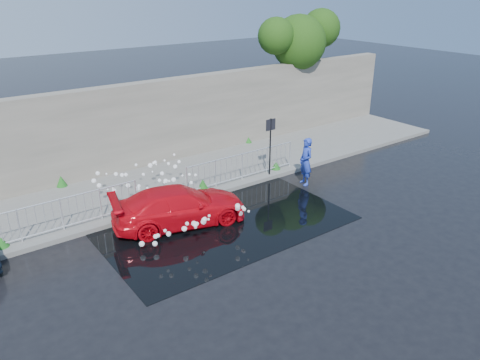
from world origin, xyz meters
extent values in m
plane|color=black|center=(0.00, 0.00, 0.00)|extent=(90.00, 90.00, 0.00)
cube|color=slate|center=(0.00, 5.00, 0.07)|extent=(30.00, 4.00, 0.15)
cube|color=slate|center=(0.00, 3.00, 0.08)|extent=(30.00, 0.25, 0.16)
cube|color=#635E53|center=(0.00, 7.20, 1.90)|extent=(30.00, 0.60, 3.50)
cube|color=black|center=(0.50, 1.00, 0.01)|extent=(8.00, 5.00, 0.01)
cylinder|color=black|center=(4.20, 3.10, 1.25)|extent=(0.06, 0.06, 2.50)
cube|color=black|center=(4.20, 3.10, 2.25)|extent=(0.45, 0.04, 0.45)
cylinder|color=#332114|center=(10.00, 8.20, 2.50)|extent=(0.36, 0.36, 5.00)
sphere|color=#17370D|center=(9.50, 7.40, 4.60)|extent=(2.74, 2.74, 2.74)
sphere|color=#17370D|center=(11.00, 7.40, 5.20)|extent=(1.98, 1.98, 1.98)
sphere|color=#17370D|center=(8.00, 7.40, 5.00)|extent=(1.78, 1.78, 1.78)
cylinder|color=silver|center=(-1.50, 3.35, 0.70)|extent=(0.05, 0.05, 1.10)
cylinder|color=silver|center=(-4.00, 3.35, 1.22)|extent=(5.00, 0.04, 0.04)
cylinder|color=silver|center=(-4.00, 3.35, 0.27)|extent=(5.00, 0.04, 0.04)
cylinder|color=silver|center=(0.50, 3.35, 0.70)|extent=(0.05, 0.05, 1.10)
cylinder|color=silver|center=(5.50, 3.35, 0.70)|extent=(0.05, 0.05, 1.10)
cylinder|color=silver|center=(3.00, 3.35, 1.22)|extent=(5.00, 0.04, 0.04)
cylinder|color=silver|center=(3.00, 3.35, 0.27)|extent=(5.00, 0.04, 0.04)
cone|color=#16531A|center=(-5.80, 3.40, 0.31)|extent=(0.40, 0.40, 0.31)
cone|color=#16531A|center=(-2.00, 3.40, 0.32)|extent=(0.36, 0.36, 0.34)
cone|color=#16531A|center=(1.20, 3.40, 0.37)|extent=(0.44, 0.44, 0.43)
cone|color=#16531A|center=(4.80, 3.40, 0.32)|extent=(0.38, 0.38, 0.34)
cone|color=#16531A|center=(-3.00, 6.90, 0.36)|extent=(0.42, 0.42, 0.42)
cone|color=#16531A|center=(6.00, 6.90, 0.29)|extent=(0.34, 0.34, 0.27)
sphere|color=white|center=(-0.16, 3.74, 0.74)|extent=(0.17, 0.17, 0.17)
sphere|color=white|center=(-0.32, 4.46, 0.91)|extent=(0.06, 0.06, 0.06)
sphere|color=white|center=(-1.85, 5.05, 0.99)|extent=(0.07, 0.07, 0.07)
sphere|color=white|center=(-0.13, 3.20, 0.39)|extent=(0.17, 0.17, 0.17)
sphere|color=white|center=(-2.10, 5.26, 1.00)|extent=(0.16, 0.16, 0.16)
sphere|color=white|center=(-2.16, 4.22, 0.75)|extent=(0.06, 0.06, 0.06)
sphere|color=white|center=(-1.49, 4.02, 0.80)|extent=(0.16, 0.16, 0.16)
sphere|color=white|center=(-0.74, 4.94, 1.12)|extent=(0.11, 0.11, 0.11)
sphere|color=white|center=(-2.40, 4.34, 0.92)|extent=(0.16, 0.16, 0.16)
sphere|color=white|center=(-0.06, 4.19, 0.86)|extent=(0.15, 0.15, 0.15)
sphere|color=white|center=(-1.75, 2.93, 0.27)|extent=(0.12, 0.12, 0.12)
sphere|color=white|center=(-2.17, 3.00, 0.28)|extent=(0.13, 0.13, 0.13)
sphere|color=white|center=(-0.02, 4.95, 1.03)|extent=(0.11, 0.11, 0.11)
sphere|color=white|center=(0.42, 4.90, 1.05)|extent=(0.09, 0.09, 0.09)
sphere|color=white|center=(-2.43, 4.76, 0.96)|extent=(0.17, 0.17, 0.17)
sphere|color=white|center=(-0.33, 3.90, 0.75)|extent=(0.13, 0.13, 0.13)
sphere|color=white|center=(0.56, 4.30, 0.95)|extent=(0.17, 0.17, 0.17)
sphere|color=white|center=(1.05, 3.66, 0.70)|extent=(0.11, 0.11, 0.11)
sphere|color=white|center=(0.21, 3.83, 0.67)|extent=(0.18, 0.18, 0.18)
sphere|color=white|center=(-0.20, 3.77, 0.68)|extent=(0.09, 0.09, 0.09)
sphere|color=white|center=(-1.41, 4.69, 0.96)|extent=(0.15, 0.15, 0.15)
sphere|color=white|center=(-1.02, 3.62, 0.58)|extent=(0.16, 0.16, 0.16)
sphere|color=white|center=(-0.17, 2.91, 0.48)|extent=(0.11, 0.11, 0.11)
sphere|color=white|center=(0.68, 3.37, 0.58)|extent=(0.13, 0.13, 0.13)
sphere|color=white|center=(-0.27, 4.73, 1.06)|extent=(0.18, 0.18, 0.18)
sphere|color=white|center=(-2.14, 3.69, 0.70)|extent=(0.12, 0.12, 0.12)
sphere|color=white|center=(-1.33, 4.51, 1.01)|extent=(0.14, 0.14, 0.14)
sphere|color=white|center=(-1.56, 4.88, 0.97)|extent=(0.15, 0.15, 0.15)
sphere|color=white|center=(0.72, 3.77, 0.64)|extent=(0.07, 0.07, 0.07)
sphere|color=white|center=(0.57, 4.88, 0.89)|extent=(0.12, 0.12, 0.12)
sphere|color=white|center=(0.61, 3.87, 0.72)|extent=(0.08, 0.08, 0.08)
sphere|color=white|center=(0.03, 3.84, 0.65)|extent=(0.10, 0.10, 0.10)
sphere|color=white|center=(-0.93, 3.66, 0.69)|extent=(0.08, 0.08, 0.08)
sphere|color=white|center=(-0.04, 4.68, 1.06)|extent=(0.06, 0.06, 0.06)
sphere|color=white|center=(0.95, 5.09, 1.12)|extent=(0.10, 0.10, 0.10)
sphere|color=white|center=(-1.24, 3.77, 0.70)|extent=(0.16, 0.16, 0.16)
sphere|color=white|center=(-0.75, 4.30, 0.95)|extent=(0.12, 0.12, 0.12)
sphere|color=white|center=(-2.07, 3.85, 0.82)|extent=(0.15, 0.15, 0.15)
sphere|color=white|center=(0.04, 4.93, 1.06)|extent=(0.13, 0.13, 0.13)
sphere|color=white|center=(-1.97, 4.21, 0.75)|extent=(0.07, 0.07, 0.07)
sphere|color=white|center=(-1.12, 2.82, 0.16)|extent=(0.11, 0.11, 0.11)
sphere|color=white|center=(-1.13, 3.92, 0.73)|extent=(0.12, 0.12, 0.12)
sphere|color=white|center=(-2.11, 3.01, 0.27)|extent=(0.15, 0.15, 0.15)
sphere|color=white|center=(0.87, 4.57, 1.00)|extent=(0.13, 0.13, 0.13)
sphere|color=white|center=(0.93, 3.92, 0.67)|extent=(0.11, 0.11, 0.11)
sphere|color=white|center=(-1.24, 0.54, 0.54)|extent=(0.16, 0.16, 0.16)
sphere|color=white|center=(-2.14, 0.73, 0.25)|extent=(0.16, 0.16, 0.16)
sphere|color=white|center=(-0.99, 0.28, 0.63)|extent=(0.09, 0.09, 0.09)
sphere|color=white|center=(-0.85, 0.04, 0.87)|extent=(0.16, 0.16, 0.16)
sphere|color=white|center=(-2.02, 0.90, 0.38)|extent=(0.14, 0.14, 0.14)
sphere|color=white|center=(-0.77, -0.11, 1.00)|extent=(0.07, 0.07, 0.07)
sphere|color=white|center=(0.64, 0.39, 0.74)|extent=(0.16, 0.16, 0.16)
sphere|color=white|center=(-2.18, 0.38, 0.70)|extent=(0.12, 0.12, 0.12)
sphere|color=white|center=(-1.88, 0.52, 0.70)|extent=(0.10, 0.10, 0.10)
sphere|color=white|center=(-1.24, 0.34, 0.80)|extent=(0.11, 0.11, 0.11)
sphere|color=white|center=(0.47, 0.15, 0.97)|extent=(0.16, 0.16, 0.16)
sphere|color=white|center=(0.72, 0.15, 0.79)|extent=(0.13, 0.13, 0.13)
sphere|color=white|center=(-1.25, -0.25, 1.06)|extent=(0.12, 0.12, 0.12)
sphere|color=white|center=(0.74, 0.24, 0.81)|extent=(0.11, 0.11, 0.11)
sphere|color=white|center=(0.96, 0.69, 0.34)|extent=(0.17, 0.17, 0.17)
sphere|color=white|center=(0.41, -0.24, 1.07)|extent=(0.07, 0.07, 0.07)
sphere|color=white|center=(-1.38, -0.38, 1.11)|extent=(0.11, 0.11, 0.11)
sphere|color=white|center=(-1.17, 0.05, 0.92)|extent=(0.16, 0.16, 0.16)
sphere|color=white|center=(-0.93, -0.15, 1.06)|extent=(0.14, 0.14, 0.14)
sphere|color=white|center=(-1.91, 0.25, 0.72)|extent=(0.15, 0.15, 0.15)
sphere|color=white|center=(-0.52, 0.63, 0.60)|extent=(0.07, 0.07, 0.07)
sphere|color=white|center=(-2.46, 0.94, 0.26)|extent=(0.17, 0.17, 0.17)
sphere|color=white|center=(-0.69, -0.02, 1.05)|extent=(0.08, 0.08, 0.08)
sphere|color=white|center=(0.63, -0.21, 0.88)|extent=(0.08, 0.08, 0.08)
sphere|color=white|center=(-1.17, 0.57, 0.53)|extent=(0.10, 0.10, 0.10)
imported|color=red|center=(-0.68, 1.82, 0.63)|extent=(4.66, 2.72, 1.27)
imported|color=#243BB4|center=(4.94, 1.80, 0.94)|extent=(0.61, 0.78, 1.89)
camera|label=1|loc=(-7.17, -10.44, 7.38)|focal=35.00mm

